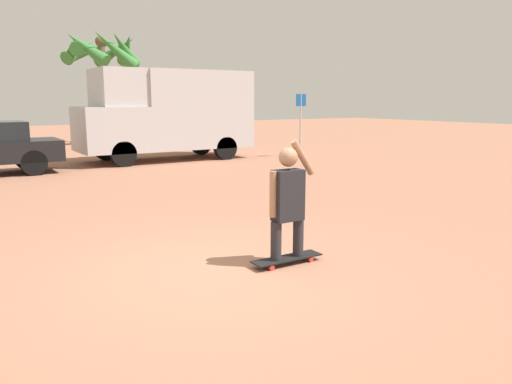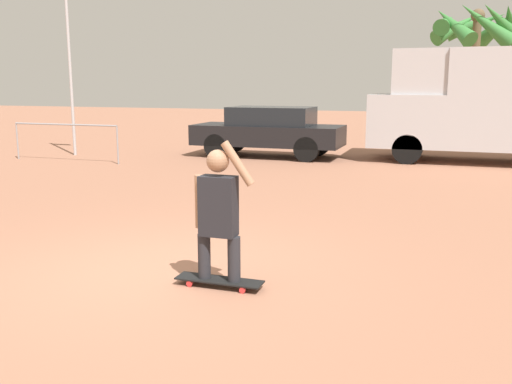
{
  "view_description": "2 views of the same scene",
  "coord_description": "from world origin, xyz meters",
  "px_view_note": "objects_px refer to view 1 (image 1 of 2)",
  "views": [
    {
      "loc": [
        -2.73,
        -5.27,
        2.1
      ],
      "look_at": [
        0.73,
        0.25,
        0.89
      ],
      "focal_mm": 35.0,
      "sensor_mm": 36.0,
      "label": 1
    },
    {
      "loc": [
        3.22,
        -5.73,
        2.21
      ],
      "look_at": [
        1.05,
        0.59,
        0.92
      ],
      "focal_mm": 40.0,
      "sensor_mm": 36.0,
      "label": 2
    }
  ],
  "objects_px": {
    "camper_van": "(169,112)",
    "palm_tree_near_van": "(102,51)",
    "skateboard": "(287,259)",
    "street_sign": "(301,117)",
    "person_skateboarder": "(288,197)"
  },
  "relations": [
    {
      "from": "person_skateboarder",
      "to": "palm_tree_near_van",
      "type": "bearing_deg",
      "value": 80.95
    },
    {
      "from": "palm_tree_near_van",
      "to": "person_skateboarder",
      "type": "bearing_deg",
      "value": -99.05
    },
    {
      "from": "skateboard",
      "to": "street_sign",
      "type": "relative_size",
      "value": 0.42
    },
    {
      "from": "person_skateboarder",
      "to": "camper_van",
      "type": "height_order",
      "value": "camper_van"
    },
    {
      "from": "person_skateboarder",
      "to": "palm_tree_near_van",
      "type": "height_order",
      "value": "palm_tree_near_van"
    },
    {
      "from": "camper_van",
      "to": "skateboard",
      "type": "bearing_deg",
      "value": -105.3
    },
    {
      "from": "palm_tree_near_van",
      "to": "street_sign",
      "type": "bearing_deg",
      "value": -63.28
    },
    {
      "from": "camper_van",
      "to": "street_sign",
      "type": "relative_size",
      "value": 2.58
    },
    {
      "from": "skateboard",
      "to": "street_sign",
      "type": "distance_m",
      "value": 12.67
    },
    {
      "from": "skateboard",
      "to": "palm_tree_near_van",
      "type": "distance_m",
      "value": 19.91
    },
    {
      "from": "camper_van",
      "to": "palm_tree_near_van",
      "type": "relative_size",
      "value": 1.12
    },
    {
      "from": "skateboard",
      "to": "camper_van",
      "type": "relative_size",
      "value": 0.16
    },
    {
      "from": "street_sign",
      "to": "camper_van",
      "type": "bearing_deg",
      "value": 159.3
    },
    {
      "from": "person_skateboarder",
      "to": "camper_van",
      "type": "bearing_deg",
      "value": 74.69
    },
    {
      "from": "street_sign",
      "to": "skateboard",
      "type": "bearing_deg",
      "value": -127.8
    }
  ]
}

